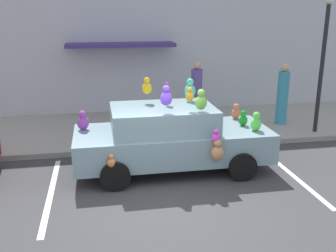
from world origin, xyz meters
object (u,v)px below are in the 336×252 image
at_px(pedestrian_walking_past, 196,92).
at_px(pedestrian_near_shopfront, 283,96).
at_px(street_lamp_post, 324,50).
at_px(plush_covered_car, 171,137).
at_px(teddy_bear_on_sidewalk, 85,130).

bearing_deg(pedestrian_walking_past, pedestrian_near_shopfront, -25.36).
bearing_deg(street_lamp_post, plush_covered_car, -160.11).
height_order(street_lamp_post, pedestrian_near_shopfront, street_lamp_post).
distance_m(plush_covered_car, pedestrian_walking_past, 4.21).
distance_m(street_lamp_post, pedestrian_near_shopfront, 1.91).
bearing_deg(plush_covered_car, street_lamp_post, 19.89).
bearing_deg(pedestrian_walking_past, teddy_bear_on_sidewalk, -153.99).
bearing_deg(pedestrian_near_shopfront, plush_covered_car, -146.80).
bearing_deg(pedestrian_walking_past, street_lamp_post, -34.46).
relative_size(plush_covered_car, pedestrian_walking_past, 2.39).
relative_size(teddy_bear_on_sidewalk, pedestrian_walking_past, 0.35).
height_order(street_lamp_post, pedestrian_walking_past, street_lamp_post).
relative_size(plush_covered_car, teddy_bear_on_sidewalk, 6.83).
bearing_deg(teddy_bear_on_sidewalk, pedestrian_near_shopfront, 5.58).
distance_m(plush_covered_car, teddy_bear_on_sidewalk, 2.95).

